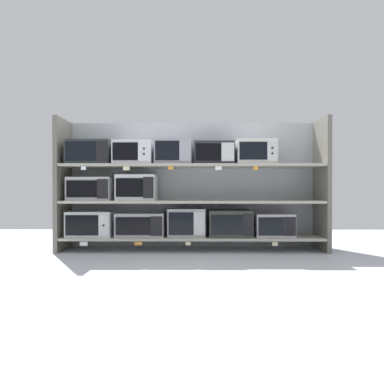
# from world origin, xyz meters

# --- Properties ---
(ground) EXTENTS (7.04, 6.00, 0.02)m
(ground) POSITION_xyz_m (0.00, -1.00, -0.01)
(ground) COLOR #B2B7BC
(back_panel) EXTENTS (3.24, 0.04, 1.57)m
(back_panel) POSITION_xyz_m (0.00, 0.25, 0.78)
(back_panel) COLOR #9EA3A8
(back_panel) RESTS_ON ground
(upright_left) EXTENTS (0.05, 0.46, 1.57)m
(upright_left) POSITION_xyz_m (-1.55, 0.00, 0.78)
(upright_left) COLOR #68645B
(upright_left) RESTS_ON ground
(upright_right) EXTENTS (0.05, 0.46, 1.57)m
(upright_right) POSITION_xyz_m (1.55, 0.00, 0.78)
(upright_right) COLOR #68645B
(upright_right) RESTS_ON ground
(shelf_0) EXTENTS (3.04, 0.46, 0.03)m
(shelf_0) POSITION_xyz_m (0.00, 0.00, 0.15)
(shelf_0) COLOR #ADA899
(shelf_0) RESTS_ON ground
(microwave_0) EXTENTS (0.52, 0.42, 0.30)m
(microwave_0) POSITION_xyz_m (-1.20, -0.00, 0.32)
(microwave_0) COLOR #B3BFBD
(microwave_0) RESTS_ON shelf_0
(microwave_1) EXTENTS (0.57, 0.38, 0.28)m
(microwave_1) POSITION_xyz_m (-0.61, -0.00, 0.31)
(microwave_1) COLOR #9E9DA7
(microwave_1) RESTS_ON shelf_0
(microwave_2) EXTENTS (0.44, 0.34, 0.33)m
(microwave_2) POSITION_xyz_m (-0.06, -0.00, 0.33)
(microwave_2) COLOR #A4A4A8
(microwave_2) RESTS_ON shelf_0
(microwave_3) EXTENTS (0.50, 0.43, 0.31)m
(microwave_3) POSITION_xyz_m (0.45, -0.00, 0.32)
(microwave_3) COLOR #2E352C
(microwave_3) RESTS_ON shelf_0
(microwave_4) EXTENTS (0.45, 0.37, 0.27)m
(microwave_4) POSITION_xyz_m (0.97, -0.00, 0.30)
(microwave_4) COLOR #BAB0C0
(microwave_4) RESTS_ON shelf_0
(price_tag_0) EXTENTS (0.09, 0.00, 0.04)m
(price_tag_0) POSITION_xyz_m (-1.22, -0.24, 0.11)
(price_tag_0) COLOR white
(price_tag_1) EXTENTS (0.09, 0.00, 0.04)m
(price_tag_1) POSITION_xyz_m (-0.61, -0.24, 0.12)
(price_tag_1) COLOR orange
(price_tag_2) EXTENTS (0.06, 0.00, 0.04)m
(price_tag_2) POSITION_xyz_m (-0.04, -0.24, 0.12)
(price_tag_2) COLOR beige
(price_tag_3) EXTENTS (0.06, 0.00, 0.04)m
(price_tag_3) POSITION_xyz_m (0.94, -0.24, 0.11)
(price_tag_3) COLOR beige
(shelf_1) EXTENTS (3.04, 0.46, 0.03)m
(shelf_1) POSITION_xyz_m (0.00, 0.00, 0.58)
(shelf_1) COLOR #ADA899
(microwave_5) EXTENTS (0.51, 0.36, 0.28)m
(microwave_5) POSITION_xyz_m (-1.20, -0.00, 0.73)
(microwave_5) COLOR #B8B8B7
(microwave_5) RESTS_ON shelf_1
(microwave_6) EXTENTS (0.46, 0.36, 0.30)m
(microwave_6) POSITION_xyz_m (-0.66, -0.00, 0.75)
(microwave_6) COLOR silver
(microwave_6) RESTS_ON shelf_1
(shelf_2) EXTENTS (3.04, 0.46, 0.03)m
(shelf_2) POSITION_xyz_m (0.00, 0.00, 1.01)
(shelf_2) COLOR #ADA899
(microwave_7) EXTENTS (0.51, 0.42, 0.28)m
(microwave_7) POSITION_xyz_m (-1.21, -0.00, 1.16)
(microwave_7) COLOR #2A3131
(microwave_7) RESTS_ON shelf_2
(microwave_8) EXTENTS (0.45, 0.41, 0.28)m
(microwave_8) POSITION_xyz_m (-0.69, -0.00, 1.16)
(microwave_8) COLOR silver
(microwave_8) RESTS_ON shelf_2
(microwave_9) EXTENTS (0.43, 0.39, 0.29)m
(microwave_9) POSITION_xyz_m (-0.22, -0.00, 1.17)
(microwave_9) COLOR #999BA5
(microwave_9) RESTS_ON shelf_2
(microwave_10) EXTENTS (0.47, 0.36, 0.27)m
(microwave_10) POSITION_xyz_m (0.26, -0.00, 1.15)
(microwave_10) COLOR #272A32
(microwave_10) RESTS_ON shelf_2
(microwave_11) EXTENTS (0.46, 0.40, 0.29)m
(microwave_11) POSITION_xyz_m (0.75, -0.00, 1.16)
(microwave_11) COLOR silver
(microwave_11) RESTS_ON shelf_2
(price_tag_4) EXTENTS (0.05, 0.00, 0.04)m
(price_tag_4) POSITION_xyz_m (-1.22, -0.24, 0.97)
(price_tag_4) COLOR white
(price_tag_5) EXTENTS (0.07, 0.00, 0.04)m
(price_tag_5) POSITION_xyz_m (-0.74, -0.24, 0.96)
(price_tag_5) COLOR beige
(price_tag_6) EXTENTS (0.06, 0.00, 0.04)m
(price_tag_6) POSITION_xyz_m (-0.24, -0.24, 0.97)
(price_tag_6) COLOR orange
(price_tag_7) EXTENTS (0.07, 0.00, 0.04)m
(price_tag_7) POSITION_xyz_m (0.30, -0.24, 0.96)
(price_tag_7) COLOR white
(price_tag_8) EXTENTS (0.06, 0.00, 0.04)m
(price_tag_8) POSITION_xyz_m (0.72, -0.24, 0.97)
(price_tag_8) COLOR orange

